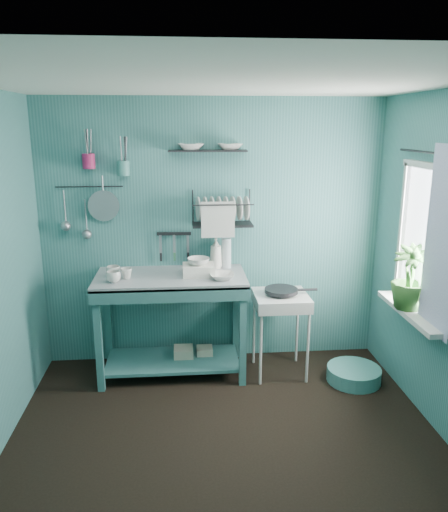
{
  "coord_description": "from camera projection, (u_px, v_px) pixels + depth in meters",
  "views": [
    {
      "loc": [
        -0.29,
        -3.12,
        2.24
      ],
      "look_at": [
        0.05,
        0.85,
        1.2
      ],
      "focal_mm": 35.0,
      "sensor_mm": 36.0,
      "label": 1
    }
  ],
  "objects": [
    {
      "name": "floor",
      "position": [
        227.0,
        447.0,
        3.59
      ],
      "size": [
        3.2,
        3.2,
        0.0
      ],
      "primitive_type": "plane",
      "color": "black",
      "rests_on": "ground"
    },
    {
      "name": "ceiling",
      "position": [
        228.0,
        81.0,
        2.96
      ],
      "size": [
        3.2,
        3.2,
        0.0
      ],
      "primitive_type": "plane",
      "rotation": [
        3.14,
        0.0,
        0.0
      ],
      "color": "silver",
      "rests_on": "ground"
    },
    {
      "name": "wall_back",
      "position": [
        213.0,
        234.0,
        4.72
      ],
      "size": [
        3.2,
        0.0,
        3.2
      ],
      "primitive_type": "plane",
      "rotation": [
        1.57,
        0.0,
        0.0
      ],
      "color": "#366E6D",
      "rests_on": "ground"
    },
    {
      "name": "wall_front",
      "position": [
        265.0,
        404.0,
        1.83
      ],
      "size": [
        3.2,
        0.0,
        3.2
      ],
      "primitive_type": "plane",
      "rotation": [
        -1.57,
        0.0,
        0.0
      ],
      "color": "#366E6D",
      "rests_on": "ground"
    },
    {
      "name": "work_counter",
      "position": [
        172.0,
        325.0,
        4.57
      ],
      "size": [
        1.43,
        0.88,
        0.95
      ],
      "primitive_type": "cube",
      "rotation": [
        0.0,
        0.0,
        -0.17
      ],
      "color": "#306665",
      "rests_on": "floor"
    },
    {
      "name": "mug_left",
      "position": [
        113.0,
        277.0,
        4.24
      ],
      "size": [
        0.12,
        0.12,
        0.1
      ],
      "primitive_type": "imported",
      "color": "silver",
      "rests_on": "work_counter"
    },
    {
      "name": "mug_mid",
      "position": [
        127.0,
        273.0,
        4.35
      ],
      "size": [
        0.14,
        0.14,
        0.09
      ],
      "primitive_type": "imported",
      "rotation": [
        0.0,
        0.0,
        0.52
      ],
      "color": "silver",
      "rests_on": "work_counter"
    },
    {
      "name": "mug_right",
      "position": [
        113.0,
        272.0,
        4.39
      ],
      "size": [
        0.17,
        0.17,
        0.1
      ],
      "primitive_type": "imported",
      "rotation": [
        0.0,
        0.0,
        1.05
      ],
      "color": "silver",
      "rests_on": "work_counter"
    },
    {
      "name": "wash_tub",
      "position": [
        199.0,
        270.0,
        4.44
      ],
      "size": [
        0.28,
        0.22,
        0.1
      ],
      "primitive_type": "cube",
      "color": "silver",
      "rests_on": "work_counter"
    },
    {
      "name": "tub_bowl",
      "position": [
        198.0,
        261.0,
        4.42
      ],
      "size": [
        0.2,
        0.19,
        0.06
      ],
      "primitive_type": "imported",
      "color": "silver",
      "rests_on": "wash_tub"
    },
    {
      "name": "soap_bottle",
      "position": [
        216.0,
        253.0,
        4.64
      ],
      "size": [
        0.12,
        0.12,
        0.3
      ],
      "primitive_type": "imported",
      "color": "silver",
      "rests_on": "work_counter"
    },
    {
      "name": "water_bottle",
      "position": [
        226.0,
        253.0,
        4.67
      ],
      "size": [
        0.09,
        0.09,
        0.28
      ],
      "primitive_type": "cylinder",
      "color": "silver",
      "rests_on": "work_counter"
    },
    {
      "name": "counter_bowl",
      "position": [
        222.0,
        276.0,
        4.33
      ],
      "size": [
        0.22,
        0.22,
        0.05
      ],
      "primitive_type": "imported",
      "color": "silver",
      "rests_on": "work_counter"
    },
    {
      "name": "hotplate_stand",
      "position": [
        280.0,
        334.0,
        4.59
      ],
      "size": [
        0.48,
        0.48,
        0.77
      ],
      "primitive_type": "cube",
      "rotation": [
        0.0,
        0.0,
        -0.01
      ],
      "color": "silver",
      "rests_on": "floor"
    },
    {
      "name": "frying_pan",
      "position": [
        281.0,
        290.0,
        4.48
      ],
      "size": [
        0.3,
        0.3,
        0.03
      ],
      "primitive_type": "cylinder",
      "color": "black",
      "rests_on": "hotplate_stand"
    },
    {
      "name": "knife_strip",
      "position": [
        174.0,
        234.0,
        4.66
      ],
      "size": [
        0.32,
        0.03,
        0.03
      ],
      "primitive_type": "cube",
      "rotation": [
        0.0,
        0.0,
        -0.04
      ],
      "color": "black",
      "rests_on": "wall_back"
    },
    {
      "name": "dish_rack",
      "position": [
        222.0,
        208.0,
        4.54
      ],
      "size": [
        0.57,
        0.3,
        0.32
      ],
      "primitive_type": "cube",
      "rotation": [
        0.0,
        0.0,
        0.11
      ],
      "color": "black",
      "rests_on": "wall_back"
    },
    {
      "name": "upper_shelf",
      "position": [
        208.0,
        151.0,
        4.43
      ],
      "size": [
        0.71,
        0.21,
        0.01
      ],
      "primitive_type": "cube",
      "rotation": [
        0.0,
        0.0,
        -0.04
      ],
      "color": "black",
      "rests_on": "wall_back"
    },
    {
      "name": "shelf_bowl_left",
      "position": [
        191.0,
        142.0,
        4.4
      ],
      "size": [
        0.25,
        0.25,
        0.06
      ],
      "primitive_type": "imported",
      "rotation": [
        0.0,
        0.0,
        -0.05
      ],
      "color": "silver",
      "rests_on": "upper_shelf"
    },
    {
      "name": "shelf_bowl_right",
      "position": [
        230.0,
        151.0,
        4.45
      ],
      "size": [
        0.24,
        0.24,
        0.06
      ],
      "primitive_type": "imported",
      "rotation": [
        0.0,
        0.0,
        -0.05
      ],
      "color": "silver",
      "rests_on": "upper_shelf"
    },
    {
      "name": "utensil_cup_magenta",
      "position": [
        89.0,
        161.0,
        4.38
      ],
      "size": [
        0.11,
        0.11,
        0.13
      ],
      "primitive_type": "cylinder",
      "color": "#9F1D4F",
      "rests_on": "wall_back"
    },
    {
      "name": "utensil_cup_teal",
      "position": [
        123.0,
        168.0,
        4.42
      ],
      "size": [
        0.11,
        0.11,
        0.13
      ],
      "primitive_type": "cylinder",
      "color": "#3C7E77",
      "rests_on": "wall_back"
    },
    {
      "name": "colander",
      "position": [
        104.0,
        206.0,
        4.52
      ],
      "size": [
        0.28,
        0.03,
        0.28
      ],
      "primitive_type": "cylinder",
      "rotation": [
        1.54,
        0.0,
        0.0
      ],
      "color": "#94969C",
      "rests_on": "wall_back"
    },
    {
      "name": "ladle_outer",
      "position": [
        65.0,
        207.0,
        4.5
      ],
      "size": [
        0.01,
        0.01,
        0.3
      ],
      "primitive_type": "cylinder",
      "color": "#94969C",
      "rests_on": "wall_back"
    },
    {
      "name": "ladle_inner",
      "position": [
        86.0,
        216.0,
        4.54
      ],
      "size": [
        0.01,
        0.01,
        0.3
      ],
      "primitive_type": "cylinder",
      "color": "#94969C",
      "rests_on": "wall_back"
    },
    {
      "name": "hook_rail",
      "position": [
        89.0,
        187.0,
        4.49
      ],
      "size": [
        0.6,
        0.01,
        0.01
      ],
      "primitive_type": "cylinder",
      "rotation": [
        0.0,
        1.57,
        0.0
      ],
      "color": "black",
      "rests_on": "wall_back"
    },
    {
      "name": "window_glass",
      "position": [
        429.0,
        240.0,
        3.8
      ],
      "size": [
        0.0,
        1.1,
        1.1
      ],
      "primitive_type": "plane",
      "rotation": [
        1.57,
        0.0,
        1.57
      ],
      "color": "white",
      "rests_on": "wall_right"
    },
    {
      "name": "windowsill",
      "position": [
        411.0,
        312.0,
        3.95
      ],
      "size": [
        0.16,
        0.95,
        0.04
      ],
      "primitive_type": "cube",
      "color": "silver",
      "rests_on": "wall_right"
    },
    {
      "name": "curtain",
      "position": [
        441.0,
        242.0,
        3.5
      ],
      "size": [
        0.0,
        1.35,
        1.35
      ],
      "primitive_type": "plane",
      "rotation": [
        1.57,
        0.0,
        1.57
      ],
      "color": "silver",
      "rests_on": "wall_right"
    },
    {
      "name": "curtain_rod",
      "position": [
        432.0,
        153.0,
        3.64
      ],
      "size": [
        0.02,
        1.05,
        0.02
      ],
      "primitive_type": "cylinder",
      "rotation": [
        1.57,
        0.0,
        0.0
      ],
      "color": "black",
      "rests_on": "wall_right"
    },
    {
      "name": "potted_plant",
      "position": [
        410.0,
        277.0,
        3.92
      ],
      "size": [
        0.38,
        0.38,
        0.52
      ],
      "primitive_type": "imported",
      "rotation": [
        0.0,
        0.0,
        -0.41
      ],
      "color": "#316327",
      "rests_on": "windowsill"
    },
    {
      "name": "storage_tin_large",
      "position": [
        184.0,
        358.0,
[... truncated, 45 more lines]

